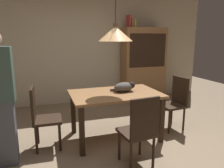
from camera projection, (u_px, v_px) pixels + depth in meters
ground at (127, 150)px, 3.11m from camera, size 10.00×10.00×0.00m
back_wall at (87, 44)px, 5.25m from camera, size 6.40×0.10×2.90m
dining_table at (115, 99)px, 3.39m from camera, size 1.40×0.90×0.75m
chair_right_side at (175, 101)px, 3.77m from camera, size 0.44×0.44×0.93m
chair_near_front at (140, 129)px, 2.60m from camera, size 0.44×0.44×0.93m
chair_left_side at (41, 115)px, 3.07m from camera, size 0.42×0.42×0.93m
cat_sleeping at (124, 87)px, 3.43m from camera, size 0.40×0.28×0.16m
pendant_lamp at (115, 34)px, 3.17m from camera, size 0.52×0.52×1.30m
hutch_bookcase at (143, 66)px, 5.50m from camera, size 1.12×0.45×1.85m
book_red_tall at (129, 21)px, 5.14m from camera, size 0.04×0.22×0.28m
book_brown_thick at (131, 23)px, 5.16m from camera, size 0.06×0.24×0.22m
book_yellow_short at (134, 24)px, 5.19m from camera, size 0.04×0.20×0.18m
person_standing at (0, 100)px, 2.59m from camera, size 0.36×0.22×1.69m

